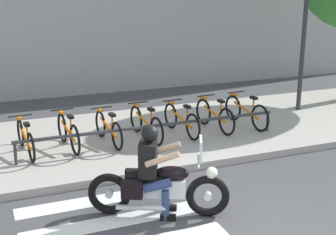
% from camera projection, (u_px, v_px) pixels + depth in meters
% --- Properties ---
extents(sidewalk, '(24.00, 4.40, 0.15)m').
position_uv_depth(sidewalk, '(129.00, 138.00, 10.54)').
color(sidewalk, '#A8A399').
rests_on(sidewalk, ground).
extents(crosswalk_stripe_4, '(2.80, 0.40, 0.01)m').
position_uv_depth(crosswalk_stripe_4, '(115.00, 221.00, 6.93)').
color(crosswalk_stripe_4, white).
rests_on(crosswalk_stripe_4, ground).
extents(crosswalk_stripe_5, '(2.80, 0.40, 0.01)m').
position_uv_depth(crosswalk_stripe_5, '(102.00, 199.00, 7.64)').
color(crosswalk_stripe_5, white).
rests_on(crosswalk_stripe_5, ground).
extents(motorcycle, '(2.02, 1.08, 1.26)m').
position_uv_depth(motorcycle, '(159.00, 187.00, 7.01)').
color(motorcycle, black).
rests_on(motorcycle, ground).
extents(rider, '(0.76, 0.70, 1.45)m').
position_uv_depth(rider, '(154.00, 164.00, 6.92)').
color(rider, black).
rests_on(rider, ground).
extents(bicycle_0, '(0.48, 1.68, 0.72)m').
position_uv_depth(bicycle_0, '(25.00, 138.00, 9.24)').
color(bicycle_0, black).
rests_on(bicycle_0, sidewalk).
extents(bicycle_1, '(0.48, 1.61, 0.78)m').
position_uv_depth(bicycle_1, '(68.00, 132.00, 9.55)').
color(bicycle_1, black).
rests_on(bicycle_1, sidewalk).
extents(bicycle_2, '(0.48, 1.62, 0.73)m').
position_uv_depth(bicycle_2, '(108.00, 128.00, 9.87)').
color(bicycle_2, black).
rests_on(bicycle_2, sidewalk).
extents(bicycle_3, '(0.48, 1.71, 0.76)m').
position_uv_depth(bicycle_3, '(146.00, 124.00, 10.18)').
color(bicycle_3, black).
rests_on(bicycle_3, sidewalk).
extents(bicycle_4, '(0.48, 1.65, 0.74)m').
position_uv_depth(bicycle_4, '(181.00, 120.00, 10.50)').
color(bicycle_4, black).
rests_on(bicycle_4, sidewalk).
extents(bicycle_5, '(0.48, 1.64, 0.78)m').
position_uv_depth(bicycle_5, '(215.00, 115.00, 10.81)').
color(bicycle_5, black).
rests_on(bicycle_5, sidewalk).
extents(bicycle_6, '(0.48, 1.72, 0.78)m').
position_uv_depth(bicycle_6, '(246.00, 112.00, 11.13)').
color(bicycle_6, black).
rests_on(bicycle_6, sidewalk).
extents(bike_rack, '(5.76, 0.07, 0.49)m').
position_uv_depth(bike_rack, '(155.00, 127.00, 9.67)').
color(bike_rack, '#333338').
rests_on(bike_rack, sidewalk).
extents(street_lamp, '(0.28, 0.28, 4.28)m').
position_uv_depth(street_lamp, '(305.00, 20.00, 12.08)').
color(street_lamp, '#2D2D33').
rests_on(street_lamp, ground).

